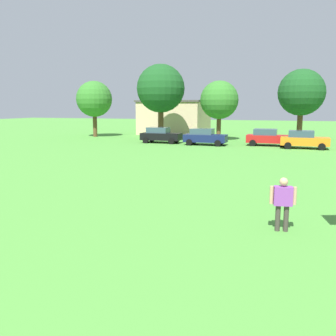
# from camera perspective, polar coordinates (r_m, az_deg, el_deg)

# --- Properties ---
(ground_plane) EXTENTS (160.00, 160.00, 0.00)m
(ground_plane) POSITION_cam_1_polar(r_m,az_deg,el_deg) (29.28, 4.26, 1.74)
(ground_plane) COLOR #4C9338
(adult_bystander) EXTENTS (0.82, 0.40, 1.73)m
(adult_bystander) POSITION_cam_1_polar(r_m,az_deg,el_deg) (12.23, 17.23, -4.66)
(adult_bystander) COLOR #3F3833
(adult_bystander) RESTS_ON ground
(parked_car_black_0) EXTENTS (4.30, 2.02, 1.68)m
(parked_car_black_0) POSITION_cam_1_polar(r_m,az_deg,el_deg) (40.21, -1.17, 5.09)
(parked_car_black_0) COLOR black
(parked_car_black_0) RESTS_ON ground
(parked_car_navy_1) EXTENTS (4.30, 2.02, 1.68)m
(parked_car_navy_1) POSITION_cam_1_polar(r_m,az_deg,el_deg) (38.11, 5.64, 4.81)
(parked_car_navy_1) COLOR #141E4C
(parked_car_navy_1) RESTS_ON ground
(parked_car_red_2) EXTENTS (4.30, 2.02, 1.68)m
(parked_car_red_2) POSITION_cam_1_polar(r_m,az_deg,el_deg) (38.58, 15.09, 4.58)
(parked_car_red_2) COLOR red
(parked_car_red_2) RESTS_ON ground
(parked_car_orange_3) EXTENTS (4.30, 2.02, 1.68)m
(parked_car_orange_3) POSITION_cam_1_polar(r_m,az_deg,el_deg) (36.98, 20.14, 4.13)
(parked_car_orange_3) COLOR orange
(parked_car_orange_3) RESTS_ON ground
(tree_far_left) EXTENTS (4.58, 4.58, 7.14)m
(tree_far_left) POSITION_cam_1_polar(r_m,az_deg,el_deg) (49.41, -11.27, 10.33)
(tree_far_left) COLOR brown
(tree_far_left) RESTS_ON ground
(tree_left) EXTENTS (5.67, 5.67, 8.84)m
(tree_left) POSITION_cam_1_polar(r_m,az_deg,el_deg) (44.75, -1.13, 12.08)
(tree_left) COLOR brown
(tree_left) RESTS_ON ground
(tree_right) EXTENTS (4.38, 4.38, 6.83)m
(tree_right) POSITION_cam_1_polar(r_m,az_deg,el_deg) (43.61, 7.89, 10.28)
(tree_right) COLOR brown
(tree_right) RESTS_ON ground
(tree_far_right) EXTENTS (5.14, 5.14, 8.02)m
(tree_far_right) POSITION_cam_1_polar(r_m,az_deg,el_deg) (44.57, 19.82, 10.83)
(tree_far_right) COLOR brown
(tree_far_right) RESTS_ON ground
(house_left) EXTENTS (9.13, 8.30, 4.73)m
(house_left) POSITION_cam_1_polar(r_m,az_deg,el_deg) (54.02, 1.06, 7.82)
(house_left) COLOR beige
(house_left) RESTS_ON ground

